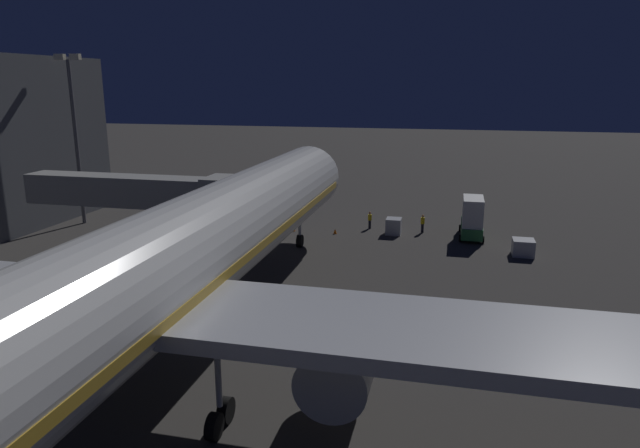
{
  "coord_description": "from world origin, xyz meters",
  "views": [
    {
      "loc": [
        -13.59,
        32.26,
        14.93
      ],
      "look_at": [
        -3.0,
        -12.21,
        3.5
      ],
      "focal_mm": 31.8,
      "sensor_mm": 36.0,
      "label": 1
    }
  ],
  "objects_px": {
    "traffic_cone_nose_port": "(335,231)",
    "apron_floodlight_mast": "(75,128)",
    "baggage_container_far_row": "(523,247)",
    "ground_crew_marshaller_fwd": "(370,219)",
    "traffic_cone_nose_starboard": "(294,229)",
    "airliner_at_gate": "(126,295)",
    "baggage_container_spare": "(394,226)",
    "jet_bridge": "(152,192)",
    "catering_truck": "(472,218)",
    "ground_crew_under_port_wing": "(423,223)"
  },
  "relations": [
    {
      "from": "apron_floodlight_mast",
      "to": "ground_crew_marshaller_fwd",
      "type": "relative_size",
      "value": 9.9
    },
    {
      "from": "airliner_at_gate",
      "to": "traffic_cone_nose_starboard",
      "type": "xyz_separation_m",
      "value": [
        2.2,
        -33.89,
        -5.69
      ]
    },
    {
      "from": "traffic_cone_nose_starboard",
      "to": "baggage_container_far_row",
      "type": "bearing_deg",
      "value": 171.22
    },
    {
      "from": "traffic_cone_nose_port",
      "to": "ground_crew_under_port_wing",
      "type": "bearing_deg",
      "value": -164.09
    },
    {
      "from": "jet_bridge",
      "to": "apron_floodlight_mast",
      "type": "distance_m",
      "value": 18.86
    },
    {
      "from": "apron_floodlight_mast",
      "to": "traffic_cone_nose_port",
      "type": "relative_size",
      "value": 32.35
    },
    {
      "from": "airliner_at_gate",
      "to": "baggage_container_spare",
      "type": "distance_m",
      "value": 36.44
    },
    {
      "from": "baggage_container_far_row",
      "to": "traffic_cone_nose_starboard",
      "type": "bearing_deg",
      "value": -8.78
    },
    {
      "from": "airliner_at_gate",
      "to": "ground_crew_marshaller_fwd",
      "type": "height_order",
      "value": "airliner_at_gate"
    },
    {
      "from": "catering_truck",
      "to": "traffic_cone_nose_starboard",
      "type": "distance_m",
      "value": 17.99
    },
    {
      "from": "apron_floodlight_mast",
      "to": "catering_truck",
      "type": "relative_size",
      "value": 3.09
    },
    {
      "from": "jet_bridge",
      "to": "baggage_container_spare",
      "type": "xyz_separation_m",
      "value": [
        -18.68,
        -14.02,
        -5.27
      ]
    },
    {
      "from": "catering_truck",
      "to": "traffic_cone_nose_port",
      "type": "xyz_separation_m",
      "value": [
        13.43,
        1.66,
        -1.77
      ]
    },
    {
      "from": "ground_crew_under_port_wing",
      "to": "traffic_cone_nose_starboard",
      "type": "xyz_separation_m",
      "value": [
        13.0,
        2.45,
        -0.77
      ]
    },
    {
      "from": "baggage_container_spare",
      "to": "traffic_cone_nose_starboard",
      "type": "bearing_deg",
      "value": 7.2
    },
    {
      "from": "baggage_container_far_row",
      "to": "ground_crew_under_port_wing",
      "type": "distance_m",
      "value": 10.9
    },
    {
      "from": "catering_truck",
      "to": "traffic_cone_nose_starboard",
      "type": "bearing_deg",
      "value": 5.33
    },
    {
      "from": "ground_crew_under_port_wing",
      "to": "catering_truck",
      "type": "bearing_deg",
      "value": 170.72
    },
    {
      "from": "jet_bridge",
      "to": "traffic_cone_nose_starboard",
      "type": "xyz_separation_m",
      "value": [
        -8.5,
        -12.73,
        -5.8
      ]
    },
    {
      "from": "baggage_container_far_row",
      "to": "traffic_cone_nose_starboard",
      "type": "height_order",
      "value": "baggage_container_far_row"
    },
    {
      "from": "airliner_at_gate",
      "to": "baggage_container_far_row",
      "type": "bearing_deg",
      "value": -123.25
    },
    {
      "from": "airliner_at_gate",
      "to": "catering_truck",
      "type": "height_order",
      "value": "airliner_at_gate"
    },
    {
      "from": "apron_floodlight_mast",
      "to": "ground_crew_marshaller_fwd",
      "type": "xyz_separation_m",
      "value": [
        -30.81,
        -4.78,
        -9.34
      ]
    },
    {
      "from": "jet_bridge",
      "to": "ground_crew_under_port_wing",
      "type": "bearing_deg",
      "value": -144.77
    },
    {
      "from": "airliner_at_gate",
      "to": "baggage_container_spare",
      "type": "relative_size",
      "value": 42.68
    },
    {
      "from": "baggage_container_far_row",
      "to": "apron_floodlight_mast",
      "type": "bearing_deg",
      "value": -1.98
    },
    {
      "from": "traffic_cone_nose_starboard",
      "to": "apron_floodlight_mast",
      "type": "bearing_deg",
      "value": 4.54
    },
    {
      "from": "baggage_container_far_row",
      "to": "ground_crew_under_port_wing",
      "type": "bearing_deg",
      "value": -32.66
    },
    {
      "from": "apron_floodlight_mast",
      "to": "baggage_container_far_row",
      "type": "height_order",
      "value": "apron_floodlight_mast"
    },
    {
      "from": "apron_floodlight_mast",
      "to": "baggage_container_spare",
      "type": "relative_size",
      "value": 10.76
    },
    {
      "from": "airliner_at_gate",
      "to": "traffic_cone_nose_port",
      "type": "height_order",
      "value": "airliner_at_gate"
    },
    {
      "from": "catering_truck",
      "to": "baggage_container_spare",
      "type": "xyz_separation_m",
      "value": [
        7.64,
        0.38,
        -1.23
      ]
    },
    {
      "from": "traffic_cone_nose_port",
      "to": "apron_floodlight_mast",
      "type": "bearing_deg",
      "value": 3.82
    },
    {
      "from": "baggage_container_far_row",
      "to": "baggage_container_spare",
      "type": "distance_m",
      "value": 12.88
    },
    {
      "from": "jet_bridge",
      "to": "baggage_container_far_row",
      "type": "relative_size",
      "value": 10.62
    },
    {
      "from": "airliner_at_gate",
      "to": "ground_crew_under_port_wing",
      "type": "relative_size",
      "value": 37.3
    },
    {
      "from": "apron_floodlight_mast",
      "to": "traffic_cone_nose_port",
      "type": "bearing_deg",
      "value": -176.18
    },
    {
      "from": "traffic_cone_nose_port",
      "to": "traffic_cone_nose_starboard",
      "type": "height_order",
      "value": "same"
    },
    {
      "from": "airliner_at_gate",
      "to": "baggage_container_spare",
      "type": "height_order",
      "value": "airliner_at_gate"
    },
    {
      "from": "baggage_container_far_row",
      "to": "jet_bridge",
      "type": "bearing_deg",
      "value": 16.88
    },
    {
      "from": "ground_crew_marshaller_fwd",
      "to": "ground_crew_under_port_wing",
      "type": "relative_size",
      "value": 0.95
    },
    {
      "from": "airliner_at_gate",
      "to": "apron_floodlight_mast",
      "type": "bearing_deg",
      "value": -51.48
    },
    {
      "from": "ground_crew_under_port_wing",
      "to": "traffic_cone_nose_starboard",
      "type": "height_order",
      "value": "ground_crew_under_port_wing"
    },
    {
      "from": "catering_truck",
      "to": "jet_bridge",
      "type": "bearing_deg",
      "value": 28.67
    },
    {
      "from": "apron_floodlight_mast",
      "to": "ground_crew_under_port_wing",
      "type": "xyz_separation_m",
      "value": [
        -36.3,
        -4.3,
        -9.29
      ]
    },
    {
      "from": "jet_bridge",
      "to": "catering_truck",
      "type": "distance_m",
      "value": 30.27
    },
    {
      "from": "traffic_cone_nose_port",
      "to": "traffic_cone_nose_starboard",
      "type": "distance_m",
      "value": 4.4
    },
    {
      "from": "traffic_cone_nose_port",
      "to": "ground_crew_marshaller_fwd",
      "type": "bearing_deg",
      "value": -136.62
    },
    {
      "from": "baggage_container_far_row",
      "to": "traffic_cone_nose_port",
      "type": "distance_m",
      "value": 18.11
    },
    {
      "from": "apron_floodlight_mast",
      "to": "baggage_container_far_row",
      "type": "distance_m",
      "value": 46.5
    }
  ]
}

